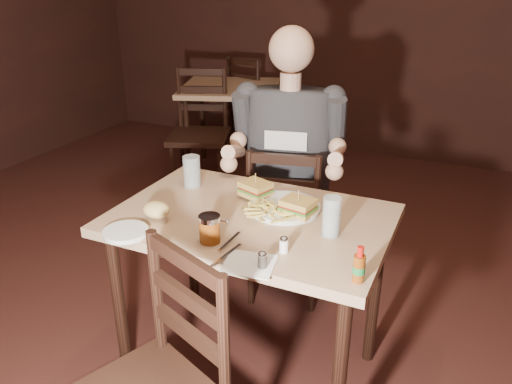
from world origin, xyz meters
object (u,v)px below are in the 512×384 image
at_px(dinner_plate, 284,208).
at_px(glass_left, 192,171).
at_px(bg_table, 231,96).
at_px(bg_chair_near, 199,136).
at_px(main_table, 251,237).
at_px(syrup_dispenser, 210,229).
at_px(hot_sauce, 359,264).
at_px(chair_far, 287,220).
at_px(glass_right, 331,216).
at_px(side_plate, 126,233).
at_px(diner, 288,132).
at_px(bg_chair_far, 257,106).

distance_m(dinner_plate, glass_left, 0.47).
bearing_deg(bg_table, bg_chair_near, -90.00).
distance_m(main_table, syrup_dispenser, 0.29).
bearing_deg(glass_left, hot_sauce, -27.44).
bearing_deg(syrup_dispenser, bg_chair_near, 121.76).
bearing_deg(hot_sauce, chair_far, 121.98).
bearing_deg(hot_sauce, glass_right, 122.50).
bearing_deg(side_plate, hot_sauce, 3.18).
height_order(bg_table, glass_left, glass_left).
height_order(bg_table, diner, diner).
xyz_separation_m(bg_table, hot_sauce, (1.68, -2.45, 0.15)).
distance_m(bg_chair_near, diner, 1.58).
relative_size(chair_far, glass_left, 6.27).
height_order(bg_table, bg_chair_near, bg_chair_near).
distance_m(chair_far, dinner_plate, 0.67).
xyz_separation_m(bg_chair_near, diner, (1.11, -1.03, 0.45)).
relative_size(dinner_plate, glass_right, 1.90).
height_order(bg_table, side_plate, side_plate).
xyz_separation_m(diner, syrup_dispenser, (0.03, -0.84, -0.12)).
bearing_deg(bg_chair_far, diner, 133.96).
height_order(diner, dinner_plate, diner).
relative_size(main_table, glass_right, 7.26).
bearing_deg(bg_table, main_table, -61.32).
distance_m(main_table, dinner_plate, 0.18).
height_order(main_table, diner, diner).
relative_size(diner, glass_right, 6.61).
distance_m(main_table, diner, 0.65).
xyz_separation_m(bg_table, side_plate, (0.84, -2.49, 0.10)).
relative_size(glass_left, side_plate, 0.87).
distance_m(chair_far, syrup_dispenser, 0.97).
height_order(dinner_plate, glass_left, glass_left).
bearing_deg(hot_sauce, side_plate, -176.82).
relative_size(glass_left, glass_right, 0.94).
xyz_separation_m(diner, glass_left, (-0.29, -0.43, -0.10)).
relative_size(bg_table, side_plate, 6.37).
bearing_deg(chair_far, glass_right, 109.22).
distance_m(dinner_plate, hot_sauce, 0.55).
relative_size(main_table, side_plate, 6.71).
relative_size(syrup_dispenser, side_plate, 0.63).
distance_m(bg_chair_far, glass_right, 3.15).
height_order(bg_chair_near, dinner_plate, bg_chair_near).
xyz_separation_m(main_table, glass_left, (-0.36, 0.16, 0.16)).
distance_m(chair_far, glass_left, 0.68).
bearing_deg(chair_far, side_plate, 62.10).
distance_m(main_table, bg_chair_near, 2.01).
bearing_deg(side_plate, dinner_plate, 43.40).
bearing_deg(diner, chair_far, 90.00).
distance_m(bg_chair_far, bg_chair_near, 1.10).
bearing_deg(syrup_dispenser, glass_right, 31.05).
relative_size(main_table, chair_far, 1.23).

